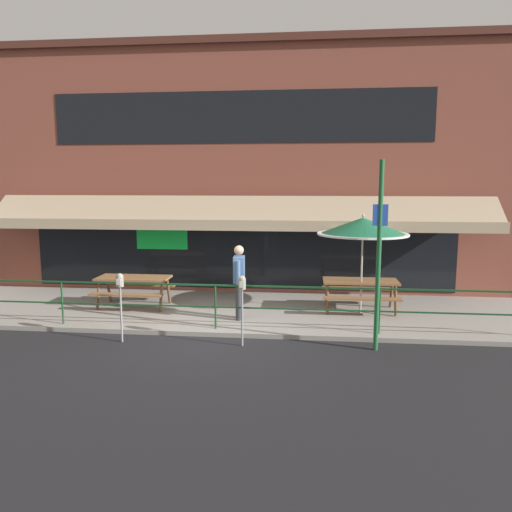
% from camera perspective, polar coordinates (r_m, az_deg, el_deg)
% --- Properties ---
extents(ground_plane, '(120.00, 120.00, 0.00)m').
position_cam_1_polar(ground_plane, '(10.65, -4.92, -9.22)').
color(ground_plane, black).
extents(patio_deck, '(15.00, 4.00, 0.10)m').
position_cam_1_polar(patio_deck, '(12.53, -3.17, -6.25)').
color(patio_deck, gray).
rests_on(patio_deck, ground).
extents(restaurant_building, '(15.00, 1.60, 7.13)m').
position_cam_1_polar(restaurant_building, '(14.32, -1.83, 9.72)').
color(restaurant_building, brown).
rests_on(restaurant_building, ground).
extents(patio_railing, '(13.84, 0.04, 0.97)m').
position_cam_1_polar(patio_railing, '(10.72, -4.67, -4.67)').
color(patio_railing, '#194723').
rests_on(patio_railing, patio_deck).
extents(picnic_table_left, '(1.80, 1.42, 0.76)m').
position_cam_1_polar(picnic_table_left, '(12.94, -13.81, -3.03)').
color(picnic_table_left, brown).
rests_on(picnic_table_left, patio_deck).
extents(picnic_table_centre, '(1.80, 1.42, 0.76)m').
position_cam_1_polar(picnic_table_centre, '(12.43, 11.83, -3.43)').
color(picnic_table_centre, brown).
rests_on(picnic_table_centre, patio_deck).
extents(patio_umbrella_centre, '(2.14, 2.14, 2.38)m').
position_cam_1_polar(patio_umbrella_centre, '(12.04, 12.13, 3.27)').
color(patio_umbrella_centre, '#B7B2A8').
rests_on(patio_umbrella_centre, patio_deck).
extents(pedestrian_walking, '(0.26, 0.62, 1.71)m').
position_cam_1_polar(pedestrian_walking, '(11.38, -1.95, -2.55)').
color(pedestrian_walking, '#333338').
rests_on(pedestrian_walking, patio_deck).
extents(parking_meter_near, '(0.15, 0.16, 1.42)m').
position_cam_1_polar(parking_meter_near, '(10.39, -15.28, -3.40)').
color(parking_meter_near, gray).
rests_on(parking_meter_near, ground).
extents(parking_meter_far, '(0.15, 0.16, 1.42)m').
position_cam_1_polar(parking_meter_far, '(9.78, -1.61, -3.83)').
color(parking_meter_far, gray).
rests_on(parking_meter_far, ground).
extents(street_sign_pole, '(0.28, 0.09, 3.64)m').
position_cam_1_polar(street_sign_pole, '(9.69, 13.85, 0.18)').
color(street_sign_pole, '#1E6033').
rests_on(street_sign_pole, ground).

